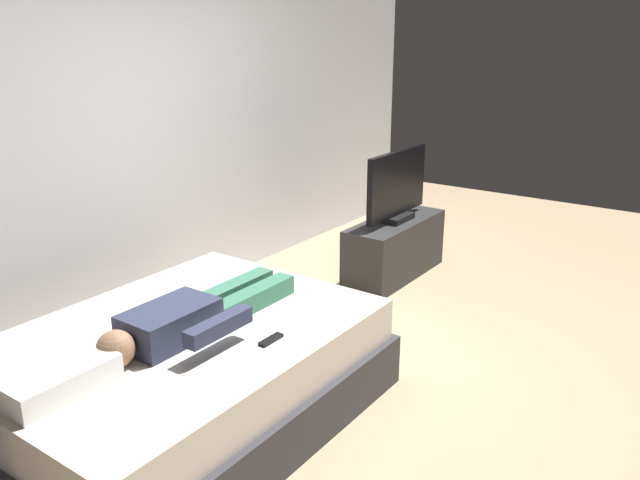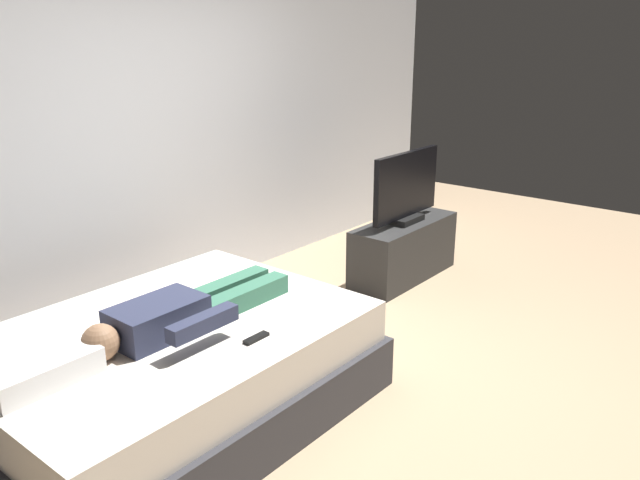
% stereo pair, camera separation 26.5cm
% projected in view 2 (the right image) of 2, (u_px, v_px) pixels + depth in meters
% --- Properties ---
extents(ground_plane, '(10.00, 10.00, 0.00)m').
position_uv_depth(ground_plane, '(357.00, 376.00, 3.93)').
color(ground_plane, tan).
extents(back_wall, '(6.40, 0.10, 2.80)m').
position_uv_depth(back_wall, '(190.00, 115.00, 4.94)').
color(back_wall, silver).
rests_on(back_wall, ground).
extents(bed, '(2.07, 1.53, 0.54)m').
position_uv_depth(bed, '(171.00, 371.00, 3.46)').
color(bed, '#333338').
rests_on(bed, ground).
extents(pillow, '(0.48, 0.34, 0.12)m').
position_uv_depth(pillow, '(37.00, 368.00, 2.83)').
color(pillow, white).
rests_on(pillow, bed).
extents(person, '(1.26, 0.46, 0.18)m').
position_uv_depth(person, '(180.00, 313.00, 3.32)').
color(person, '#2D334C').
rests_on(person, bed).
extents(remote, '(0.15, 0.04, 0.02)m').
position_uv_depth(remote, '(256.00, 338.00, 3.21)').
color(remote, black).
rests_on(remote, bed).
extents(tv_stand, '(1.10, 0.40, 0.50)m').
position_uv_depth(tv_stand, '(403.00, 250.00, 5.42)').
color(tv_stand, '#2D2D2D').
rests_on(tv_stand, ground).
extents(tv, '(0.88, 0.20, 0.59)m').
position_uv_depth(tv, '(406.00, 189.00, 5.25)').
color(tv, black).
rests_on(tv, tv_stand).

